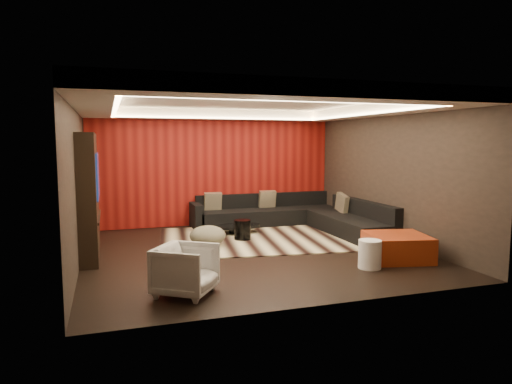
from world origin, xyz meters
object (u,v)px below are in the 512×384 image
object	(u,v)px
armchair	(186,270)
sectional_sofa	(297,217)
drum_stool	(242,230)
orange_ottoman	(397,247)
coffee_table	(238,229)
white_side_table	(370,254)

from	to	relation	value
armchair	sectional_sofa	distance (m)	5.13
sectional_sofa	drum_stool	bearing A→B (deg)	-151.27
drum_stool	armchair	world-z (taller)	armchair
orange_ottoman	armchair	bearing A→B (deg)	-169.64
coffee_table	orange_ottoman	distance (m)	3.65
drum_stool	orange_ottoman	xyz separation A→B (m)	(2.13, -2.34, -0.00)
orange_ottoman	armchair	size ratio (longest dim) A/B	1.33
coffee_table	drum_stool	bearing A→B (deg)	-97.39
white_side_table	armchair	bearing A→B (deg)	-173.31
coffee_table	orange_ottoman	size ratio (longest dim) A/B	1.06
coffee_table	sectional_sofa	world-z (taller)	sectional_sofa
orange_ottoman	armchair	distance (m)	3.89
armchair	drum_stool	bearing A→B (deg)	5.44
sectional_sofa	white_side_table	bearing A→B (deg)	-93.86
armchair	sectional_sofa	size ratio (longest dim) A/B	0.20
white_side_table	armchair	distance (m)	3.08
drum_stool	orange_ottoman	world-z (taller)	orange_ottoman
white_side_table	sectional_sofa	distance (m)	3.57
drum_stool	white_side_table	bearing A→B (deg)	-63.03
coffee_table	sectional_sofa	xyz separation A→B (m)	(1.52, 0.20, 0.15)
drum_stool	sectional_sofa	xyz separation A→B (m)	(1.61, 0.88, 0.04)
drum_stool	armchair	bearing A→B (deg)	-119.08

